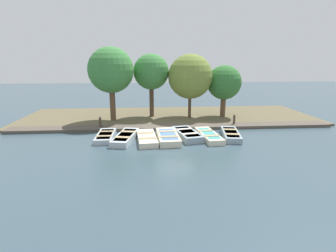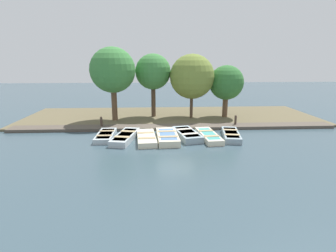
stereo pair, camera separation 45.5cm
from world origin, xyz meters
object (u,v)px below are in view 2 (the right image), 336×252
at_px(rowboat_1, 125,137).
at_px(park_tree_center, 192,77).
at_px(mooring_post_near, 101,123).
at_px(rowboat_4, 187,134).
at_px(rowboat_2, 146,138).
at_px(park_tree_right, 226,83).
at_px(rowboat_0, 106,136).
at_px(park_tree_left, 153,72).
at_px(mooring_post_far, 235,121).
at_px(rowboat_6, 231,135).
at_px(park_tree_far_left, 113,70).
at_px(rowboat_5, 209,136).
at_px(rowboat_3, 167,137).

distance_m(rowboat_1, park_tree_center, 7.98).
bearing_deg(mooring_post_near, rowboat_4, 67.30).
distance_m(rowboat_2, park_tree_right, 9.04).
height_order(rowboat_2, mooring_post_near, mooring_post_near).
xyz_separation_m(rowboat_0, park_tree_left, (-5.65, 2.99, 3.62)).
bearing_deg(park_tree_left, mooring_post_far, 60.12).
bearing_deg(rowboat_6, rowboat_2, -76.57).
xyz_separation_m(rowboat_6, park_tree_far_left, (-4.76, -7.88, 3.79)).
xyz_separation_m(park_tree_left, park_tree_right, (0.49, 5.90, -0.85)).
bearing_deg(rowboat_4, rowboat_2, -90.09).
xyz_separation_m(rowboat_1, mooring_post_near, (-2.68, -1.94, 0.26)).
distance_m(park_tree_far_left, park_tree_center, 6.16).
xyz_separation_m(mooring_post_far, park_tree_left, (-3.40, -5.91, 3.33)).
relative_size(rowboat_0, rowboat_1, 0.82).
relative_size(rowboat_5, park_tree_right, 0.76).
distance_m(rowboat_1, rowboat_6, 6.58).
distance_m(rowboat_0, rowboat_4, 5.09).
relative_size(rowboat_1, rowboat_6, 1.11).
bearing_deg(park_tree_center, mooring_post_far, 45.55).
xyz_separation_m(rowboat_6, park_tree_right, (-5.50, 1.05, 2.75)).
bearing_deg(rowboat_3, rowboat_4, 108.08).
distance_m(rowboat_5, mooring_post_near, 7.58).
xyz_separation_m(rowboat_5, mooring_post_near, (-2.67, -7.09, 0.28)).
height_order(rowboat_6, park_tree_right, park_tree_right).
bearing_deg(park_tree_center, park_tree_far_left, -84.28).
relative_size(rowboat_3, mooring_post_far, 3.54).
distance_m(rowboat_3, park_tree_right, 8.15).
distance_m(rowboat_6, park_tree_center, 6.54).
height_order(rowboat_3, park_tree_far_left, park_tree_far_left).
distance_m(rowboat_2, mooring_post_near, 4.36).
relative_size(rowboat_5, park_tree_left, 0.63).
height_order(mooring_post_far, park_tree_far_left, park_tree_far_left).
relative_size(rowboat_1, park_tree_right, 0.78).
relative_size(rowboat_6, park_tree_center, 0.59).
height_order(mooring_post_near, park_tree_far_left, park_tree_far_left).
distance_m(mooring_post_near, park_tree_left, 6.01).
bearing_deg(park_tree_far_left, park_tree_left, 112.07).
relative_size(rowboat_0, mooring_post_far, 3.10).
relative_size(rowboat_4, park_tree_right, 0.72).
distance_m(mooring_post_near, park_tree_far_left, 4.19).
xyz_separation_m(mooring_post_near, mooring_post_far, (0.00, 9.59, 0.00)).
distance_m(rowboat_0, rowboat_6, 7.85).
xyz_separation_m(mooring_post_near, park_tree_left, (-3.40, 3.67, 3.33)).
xyz_separation_m(rowboat_5, mooring_post_far, (-2.67, 2.50, 0.28)).
height_order(rowboat_0, rowboat_3, rowboat_3).
xyz_separation_m(rowboat_2, rowboat_5, (-0.24, 3.85, -0.00)).
relative_size(rowboat_0, rowboat_2, 0.87).
height_order(rowboat_4, mooring_post_far, mooring_post_far).
relative_size(rowboat_1, rowboat_5, 1.03).
bearing_deg(rowboat_5, park_tree_right, 151.26).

